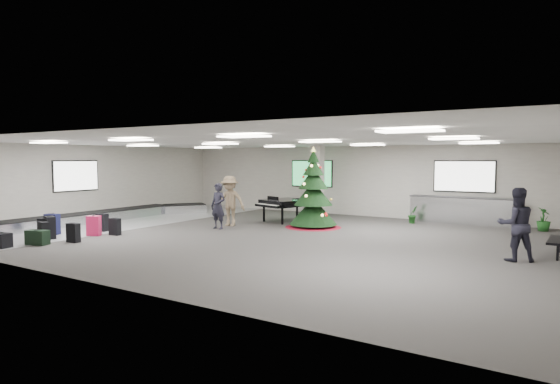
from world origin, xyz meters
The scene contains 21 objects.
ground centered at (0.00, 0.00, 0.00)m, with size 18.00×18.00×0.00m, color #322F2E.
room_envelope centered at (-0.38, 0.67, 2.33)m, with size 18.02×14.02×3.21m.
baggage_carousel centered at (-7.84, -0.08, 0.21)m, with size 2.28×9.71×0.43m.
service_counter centered at (5.00, 6.65, 0.55)m, with size 4.05×0.65×1.08m.
suitcase_0 centered at (-5.82, -4.32, 0.33)m, with size 0.49×0.41×0.69m.
suitcase_1 centered at (-5.19, -4.78, 0.33)m, with size 0.46×0.31×0.67m.
pink_suitcase centered at (-4.98, -3.11, 0.34)m, with size 0.50×0.42×0.70m.
suitcase_3 centered at (-4.49, -2.64, 0.29)m, with size 0.41×0.25×0.60m.
navy_suitcase centered at (-6.39, -3.72, 0.36)m, with size 0.53×0.41×0.74m.
suitcase_5 centered at (-5.69, -4.25, 0.37)m, with size 0.55×0.42×0.76m.
green_duffel centered at (-5.00, -5.08, 0.22)m, with size 0.73×0.50×0.47m.
suitcase_7 centered at (-4.44, -4.25, 0.30)m, with size 0.43×0.26×0.62m.
suitcase_8 centered at (-5.60, -2.32, 0.32)m, with size 0.46×0.30×0.66m.
black_duffel centered at (-5.48, -5.93, 0.22)m, with size 0.70×0.45×0.45m.
christmas_tree centered at (0.40, 2.59, 1.05)m, with size 2.16×2.16×3.08m.
grand_piano centered at (-1.37, 3.37, 0.78)m, with size 1.94×2.25×1.09m.
traveler_a centered at (-2.41, 0.35, 0.85)m, with size 0.62×0.41×1.71m, color black.
traveler_b centered at (-2.52, 1.19, 0.97)m, with size 1.26×0.72×1.95m, color #7F684E.
traveler_bench centered at (7.56, 0.06, 0.94)m, with size 0.91×0.71×1.88m, color black.
potted_plant_left centered at (3.32, 5.69, 0.36)m, with size 0.40×0.32×0.73m, color #16441A.
potted_plant_right centered at (7.91, 6.17, 0.43)m, with size 0.48×0.48×0.85m, color #16441A.
Camera 1 is at (8.70, -13.10, 2.59)m, focal length 30.00 mm.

